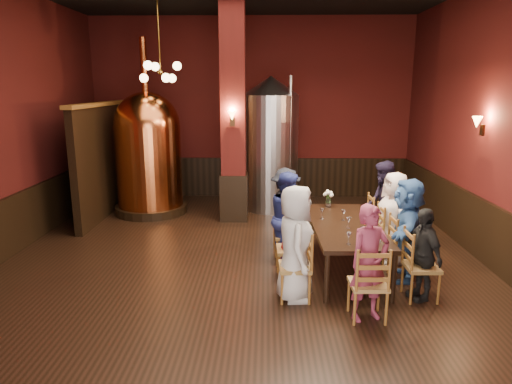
{
  "coord_description": "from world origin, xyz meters",
  "views": [
    {
      "loc": [
        0.38,
        -6.73,
        2.81
      ],
      "look_at": [
        0.23,
        0.2,
        1.2
      ],
      "focal_mm": 32.0,
      "sensor_mm": 36.0,
      "label": 1
    }
  ],
  "objects_px": {
    "person_2": "(288,218)",
    "rose_vase": "(329,196)",
    "dining_table": "(345,228)",
    "person_0": "(295,243)",
    "steel_vessel": "(271,144)",
    "copper_kettle": "(148,152)",
    "person_1": "(291,236)"
  },
  "relations": [
    {
      "from": "person_2",
      "to": "copper_kettle",
      "type": "height_order",
      "value": "copper_kettle"
    },
    {
      "from": "dining_table",
      "to": "person_2",
      "type": "height_order",
      "value": "person_2"
    },
    {
      "from": "dining_table",
      "to": "copper_kettle",
      "type": "distance_m",
      "value": 5.1
    },
    {
      "from": "person_1",
      "to": "steel_vessel",
      "type": "height_order",
      "value": "steel_vessel"
    },
    {
      "from": "copper_kettle",
      "to": "dining_table",
      "type": "bearing_deg",
      "value": -40.45
    },
    {
      "from": "person_0",
      "to": "person_2",
      "type": "distance_m",
      "value": 1.33
    },
    {
      "from": "person_2",
      "to": "rose_vase",
      "type": "bearing_deg",
      "value": -50.64
    },
    {
      "from": "dining_table",
      "to": "rose_vase",
      "type": "relative_size",
      "value": 7.91
    },
    {
      "from": "person_0",
      "to": "steel_vessel",
      "type": "height_order",
      "value": "steel_vessel"
    },
    {
      "from": "dining_table",
      "to": "copper_kettle",
      "type": "bearing_deg",
      "value": 138.09
    },
    {
      "from": "person_1",
      "to": "steel_vessel",
      "type": "bearing_deg",
      "value": -5.36
    },
    {
      "from": "rose_vase",
      "to": "person_0",
      "type": "bearing_deg",
      "value": -109.16
    },
    {
      "from": "person_2",
      "to": "dining_table",
      "type": "bearing_deg",
      "value": -113.54
    },
    {
      "from": "person_2",
      "to": "person_0",
      "type": "bearing_deg",
      "value": 177.68
    },
    {
      "from": "dining_table",
      "to": "rose_vase",
      "type": "xyz_separation_m",
      "value": [
        -0.12,
        1.0,
        0.26
      ]
    },
    {
      "from": "dining_table",
      "to": "person_0",
      "type": "distance_m",
      "value": 1.32
    },
    {
      "from": "person_1",
      "to": "copper_kettle",
      "type": "distance_m",
      "value": 4.76
    },
    {
      "from": "steel_vessel",
      "to": "dining_table",
      "type": "bearing_deg",
      "value": -73.22
    },
    {
      "from": "copper_kettle",
      "to": "steel_vessel",
      "type": "xyz_separation_m",
      "value": [
        2.73,
        0.42,
        0.13
      ]
    },
    {
      "from": "person_0",
      "to": "rose_vase",
      "type": "distance_m",
      "value": 2.14
    },
    {
      "from": "person_2",
      "to": "rose_vase",
      "type": "xyz_separation_m",
      "value": [
        0.74,
        0.69,
        0.2
      ]
    },
    {
      "from": "dining_table",
      "to": "steel_vessel",
      "type": "distance_m",
      "value": 3.95
    },
    {
      "from": "person_0",
      "to": "copper_kettle",
      "type": "distance_m",
      "value": 5.28
    },
    {
      "from": "copper_kettle",
      "to": "rose_vase",
      "type": "distance_m",
      "value": 4.38
    },
    {
      "from": "dining_table",
      "to": "steel_vessel",
      "type": "relative_size",
      "value": 0.8
    },
    {
      "from": "person_2",
      "to": "rose_vase",
      "type": "distance_m",
      "value": 1.03
    },
    {
      "from": "person_1",
      "to": "person_0",
      "type": "bearing_deg",
      "value": 172.24
    },
    {
      "from": "dining_table",
      "to": "copper_kettle",
      "type": "height_order",
      "value": "copper_kettle"
    },
    {
      "from": "steel_vessel",
      "to": "person_0",
      "type": "bearing_deg",
      "value": -86.48
    },
    {
      "from": "person_1",
      "to": "rose_vase",
      "type": "bearing_deg",
      "value": -37.26
    },
    {
      "from": "person_1",
      "to": "person_2",
      "type": "distance_m",
      "value": 0.67
    },
    {
      "from": "person_1",
      "to": "person_2",
      "type": "bearing_deg",
      "value": -7.76
    }
  ]
}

